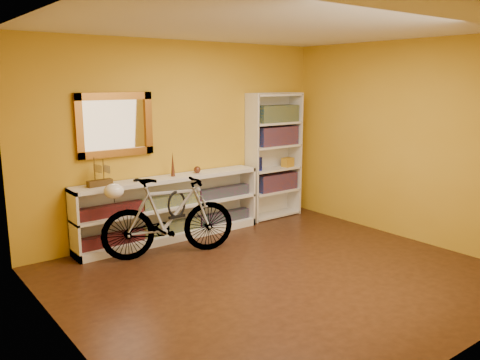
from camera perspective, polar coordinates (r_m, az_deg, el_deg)
floor at (r=5.44m, az=4.57°, el=-11.10°), size 4.50×4.00×0.01m
ceiling at (r=5.05m, az=5.06°, el=17.41°), size 4.50×4.00×0.01m
back_wall at (r=6.69m, az=-6.83°, el=4.71°), size 4.50×0.01×2.60m
left_wall at (r=3.96m, az=-20.18°, el=-0.58°), size 0.01×4.00×2.60m
right_wall at (r=6.79m, az=19.10°, el=4.26°), size 0.01×4.00×2.60m
gilt_mirror at (r=6.20m, az=-14.30°, el=6.23°), size 0.98×0.06×0.78m
wall_socket at (r=7.36m, az=-0.51°, el=-2.91°), size 0.09×0.02×0.09m
console_unit at (r=6.54m, az=-8.05°, el=-3.28°), size 2.60×0.35×0.85m
cd_row_lower at (r=6.60m, az=-7.90°, el=-5.46°), size 2.50×0.13×0.14m
cd_row_upper at (r=6.50m, az=-7.99°, el=-2.38°), size 2.50×0.13×0.14m
model_ship at (r=6.02m, az=-16.05°, el=0.96°), size 0.30×0.13×0.35m
toy_car at (r=6.24m, az=-11.82°, el=-0.11°), size 0.00×0.00×0.00m
bronze_ornament at (r=6.44m, az=-7.82°, el=1.83°), size 0.06×0.06×0.32m
decorative_orb at (r=6.65m, az=-4.99°, el=1.20°), size 0.09×0.09×0.09m
bookcase at (r=7.50m, az=3.98°, el=2.79°), size 0.90×0.30×1.90m
book_row_a at (r=7.60m, az=4.22°, el=-0.20°), size 0.70×0.22×0.26m
book_row_b at (r=7.49m, az=4.30°, el=5.13°), size 0.70×0.22×0.28m
book_row_c at (r=7.46m, az=4.34°, el=7.69°), size 0.70×0.22×0.25m
travel_mug at (r=7.30m, az=2.25°, el=1.89°), size 0.09×0.09×0.20m
red_tin at (r=7.32m, az=2.70°, el=7.28°), size 0.16×0.16×0.16m
yellow_bag at (r=7.65m, az=5.57°, el=2.07°), size 0.20×0.15×0.14m
bicycle at (r=5.94m, az=-8.24°, el=-4.24°), size 0.86×1.69×0.96m
helmet at (r=5.75m, az=-14.45°, el=-1.25°), size 0.23×0.22×0.17m
u_lock at (r=5.92m, az=-7.38°, el=-2.81°), size 0.24×0.03×0.24m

